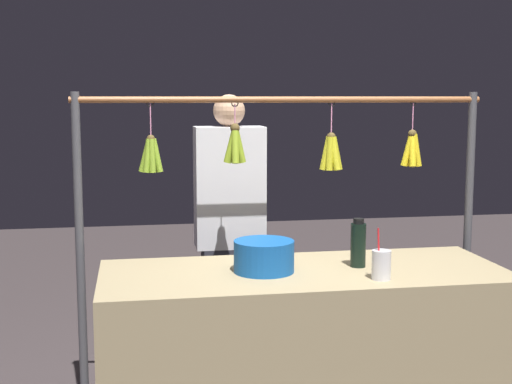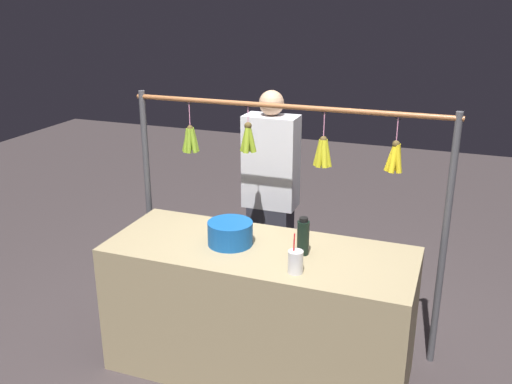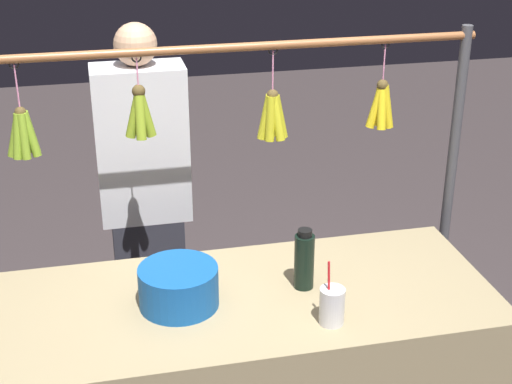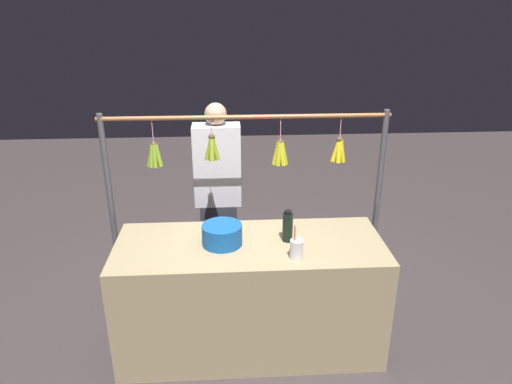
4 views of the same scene
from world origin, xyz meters
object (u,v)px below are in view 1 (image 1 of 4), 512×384
object	(u,v)px
water_bottle	(358,244)
blue_bucket	(264,256)
vendor_person	(230,241)
drink_cup	(381,265)

from	to	relation	value
water_bottle	blue_bucket	size ratio (longest dim) A/B	0.83
blue_bucket	vendor_person	distance (m)	0.88
blue_bucket	vendor_person	bearing A→B (deg)	-87.43
water_bottle	drink_cup	distance (m)	0.25
drink_cup	vendor_person	xyz separation A→B (m)	(0.52, -1.10, -0.10)
water_bottle	blue_bucket	world-z (taller)	water_bottle
water_bottle	blue_bucket	bearing A→B (deg)	3.03
drink_cup	blue_bucket	bearing A→B (deg)	-24.46
water_bottle	blue_bucket	xyz separation A→B (m)	(0.45, 0.02, -0.04)
blue_bucket	drink_cup	xyz separation A→B (m)	(-0.48, 0.22, -0.01)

